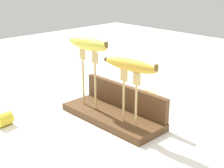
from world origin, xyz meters
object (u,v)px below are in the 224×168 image
banana_raised_right (130,65)px  wire_coil (143,95)px  fork_stand_left (89,74)px  fork_stand_right (130,93)px  banana_chunk_near (4,119)px  banana_raised_left (88,44)px

banana_raised_right → wire_coil: 0.37m
fork_stand_left → fork_stand_right: (0.19, 0.00, -0.02)m
fork_stand_right → banana_raised_right: banana_raised_right is taller
fork_stand_left → banana_chunk_near: fork_stand_left is taller
fork_stand_right → banana_raised_right: 0.08m
fork_stand_left → banana_raised_right: (0.19, -0.00, 0.07)m
banana_raised_left → banana_raised_right: (0.19, -0.00, -0.03)m
banana_raised_left → banana_chunk_near: banana_raised_left is taller
fork_stand_left → fork_stand_right: size_ratio=1.17×
banana_chunk_near → fork_stand_right: bearing=40.5°
banana_raised_left → fork_stand_right: bearing=0.0°
fork_stand_left → banana_raised_left: bearing=-176.6°
banana_raised_right → banana_raised_left: bearing=180.0°
fork_stand_right → wire_coil: (-0.17, 0.26, -0.12)m
banana_raised_right → wire_coil: banana_raised_right is taller
fork_stand_right → banana_raised_right: (-0.00, -0.00, 0.08)m
banana_raised_left → banana_chunk_near: size_ratio=3.27×
banana_raised_right → banana_chunk_near: (-0.30, -0.26, -0.19)m
fork_stand_left → wire_coil: bearing=86.0°
banana_raised_right → fork_stand_left: bearing=180.0°
fork_stand_right → banana_raised_right: bearing=-175.1°
banana_raised_right → wire_coil: bearing=123.0°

